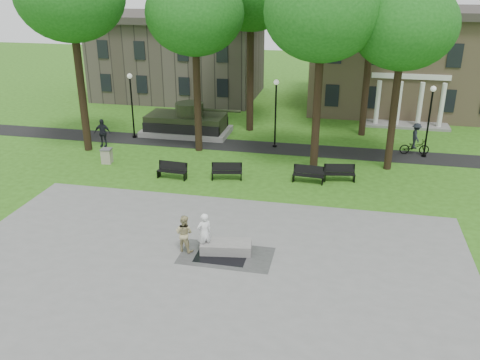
{
  "coord_description": "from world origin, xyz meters",
  "views": [
    {
      "loc": [
        5.16,
        -21.36,
        11.33
      ],
      "look_at": [
        0.11,
        2.4,
        1.4
      ],
      "focal_mm": 38.0,
      "sensor_mm": 36.0,
      "label": 1
    }
  ],
  "objects_px": {
    "concrete_block": "(226,247)",
    "friend_watching": "(184,233)",
    "skateboarder": "(204,233)",
    "park_bench_0": "(172,170)",
    "trash_bin": "(107,156)",
    "cyclist": "(415,142)"
  },
  "relations": [
    {
      "from": "skateboarder",
      "to": "cyclist",
      "type": "distance_m",
      "value": 18.51
    },
    {
      "from": "trash_bin",
      "to": "cyclist",
      "type": "bearing_deg",
      "value": 16.8
    },
    {
      "from": "cyclist",
      "to": "trash_bin",
      "type": "height_order",
      "value": "cyclist"
    },
    {
      "from": "skateboarder",
      "to": "park_bench_0",
      "type": "height_order",
      "value": "skateboarder"
    },
    {
      "from": "skateboarder",
      "to": "friend_watching",
      "type": "relative_size",
      "value": 1.08
    },
    {
      "from": "cyclist",
      "to": "skateboarder",
      "type": "bearing_deg",
      "value": 138.58
    },
    {
      "from": "skateboarder",
      "to": "cyclist",
      "type": "relative_size",
      "value": 0.85
    },
    {
      "from": "skateboarder",
      "to": "friend_watching",
      "type": "distance_m",
      "value": 0.89
    },
    {
      "from": "cyclist",
      "to": "trash_bin",
      "type": "relative_size",
      "value": 2.24
    },
    {
      "from": "concrete_block",
      "to": "friend_watching",
      "type": "height_order",
      "value": "friend_watching"
    },
    {
      "from": "friend_watching",
      "to": "trash_bin",
      "type": "xyz_separation_m",
      "value": [
        -8.29,
        9.62,
        -0.38
      ]
    },
    {
      "from": "park_bench_0",
      "to": "trash_bin",
      "type": "height_order",
      "value": "park_bench_0"
    },
    {
      "from": "concrete_block",
      "to": "trash_bin",
      "type": "bearing_deg",
      "value": 137.22
    },
    {
      "from": "park_bench_0",
      "to": "friend_watching",
      "type": "bearing_deg",
      "value": -63.28
    },
    {
      "from": "skateboarder",
      "to": "friend_watching",
      "type": "bearing_deg",
      "value": -30.29
    },
    {
      "from": "concrete_block",
      "to": "park_bench_0",
      "type": "height_order",
      "value": "park_bench_0"
    },
    {
      "from": "concrete_block",
      "to": "skateboarder",
      "type": "height_order",
      "value": "skateboarder"
    },
    {
      "from": "park_bench_0",
      "to": "concrete_block",
      "type": "bearing_deg",
      "value": -52.3
    },
    {
      "from": "concrete_block",
      "to": "skateboarder",
      "type": "relative_size",
      "value": 1.21
    },
    {
      "from": "cyclist",
      "to": "park_bench_0",
      "type": "distance_m",
      "value": 16.31
    },
    {
      "from": "skateboarder",
      "to": "concrete_block",
      "type": "bearing_deg",
      "value": 153.83
    },
    {
      "from": "cyclist",
      "to": "friend_watching",
      "type": "bearing_deg",
      "value": 136.56
    }
  ]
}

